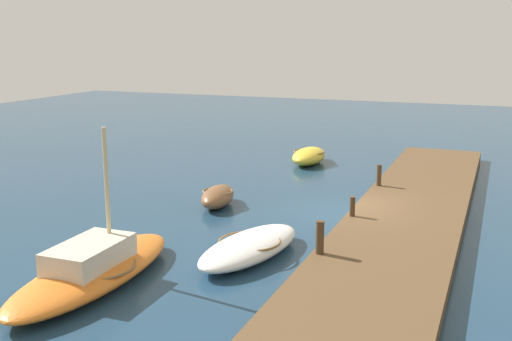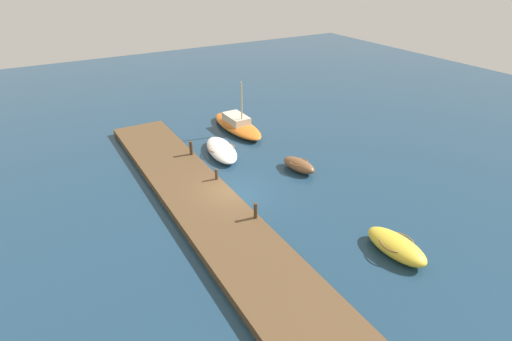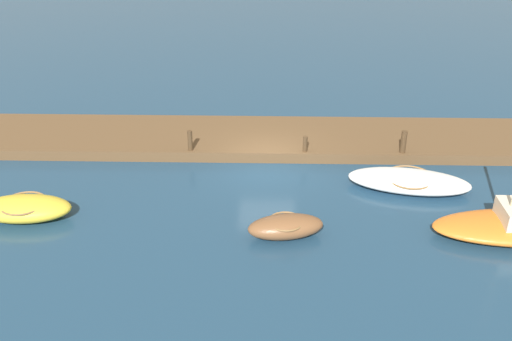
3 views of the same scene
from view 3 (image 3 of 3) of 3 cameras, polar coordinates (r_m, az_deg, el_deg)
name	(u,v)px [view 3 (image 3 of 3)]	position (r m, az deg, el deg)	size (l,w,h in m)	color
ground_plane	(268,166)	(25.78, 1.10, 0.44)	(84.00, 84.00, 0.00)	navy
dock_platform	(268,138)	(27.66, 1.13, 3.03)	(26.37, 3.98, 0.47)	brown
dinghy_brown	(286,226)	(21.12, 2.79, -5.26)	(2.82, 1.64, 0.79)	brown
rowboat_yellow	(24,208)	(23.58, -20.87, -3.33)	(3.44, 1.71, 0.83)	gold
motorboat_white	(409,181)	(24.68, 14.15, -0.96)	(5.01, 2.66, 0.67)	white
mooring_post_west	(403,142)	(26.39, 13.65, 2.62)	(0.24, 0.24, 0.98)	#47331E
mooring_post_mid_west	(305,144)	(25.88, 4.62, 2.50)	(0.19, 0.19, 0.70)	#47331E
mooring_post_mid_east	(190,141)	(26.01, -6.19, 2.80)	(0.20, 0.20, 0.90)	#47331E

